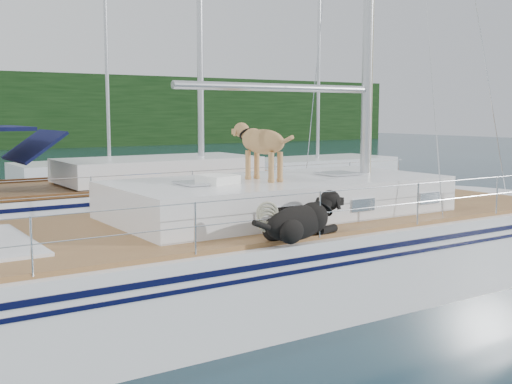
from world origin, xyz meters
TOP-DOWN VIEW (x-y plane):
  - ground at (0.00, 0.00)m, footprint 120.00×120.00m
  - main_sailboat at (0.09, -0.01)m, footprint 12.00×4.03m
  - neighbor_sailboat at (0.64, 6.47)m, footprint 11.00×3.50m
  - bg_boat_center at (4.00, 16.00)m, footprint 7.20×3.00m
  - bg_boat_east at (12.00, 13.00)m, footprint 6.40×3.00m

SIDE VIEW (x-z plane):
  - ground at x=0.00m, z-range 0.00..0.00m
  - bg_boat_center at x=4.00m, z-range -5.37..6.28m
  - bg_boat_east at x=12.00m, z-range -5.37..6.28m
  - neighbor_sailboat at x=0.64m, z-range -6.02..7.28m
  - main_sailboat at x=0.09m, z-range -6.33..7.68m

